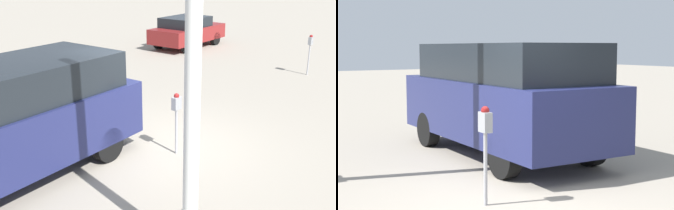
{
  "view_description": "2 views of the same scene",
  "coord_description": "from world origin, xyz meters",
  "views": [
    {
      "loc": [
        6.54,
        4.98,
        3.76
      ],
      "look_at": [
        -0.34,
        -0.01,
        0.84
      ],
      "focal_mm": 45.0,
      "sensor_mm": 36.0,
      "label": 1
    },
    {
      "loc": [
        -5.63,
        3.62,
        2.04
      ],
      "look_at": [
        0.54,
        -0.12,
        1.23
      ],
      "focal_mm": 55.0,
      "sensor_mm": 36.0,
      "label": 2
    }
  ],
  "objects": [
    {
      "name": "ground_plane",
      "position": [
        0.0,
        0.0,
        0.0
      ],
      "size": [
        80.0,
        80.0,
        0.0
      ],
      "primitive_type": "plane",
      "color": "gray"
    },
    {
      "name": "parked_van",
      "position": [
        2.62,
        -1.3,
        1.15
      ],
      "size": [
        5.03,
        2.0,
        2.11
      ],
      "rotation": [
        0.0,
        0.0,
        -0.01
      ],
      "color": "navy",
      "rests_on": "ground"
    },
    {
      "name": "parking_meter_near",
      "position": [
        0.06,
        0.49,
        0.96
      ],
      "size": [
        0.2,
        0.12,
        1.3
      ],
      "rotation": [
        0.0,
        0.0,
        -0.04
      ],
      "color": "#9E9EA3",
      "rests_on": "ground"
    }
  ]
}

